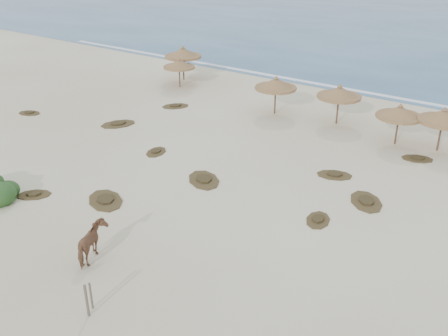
{
  "coord_description": "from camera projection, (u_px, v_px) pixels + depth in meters",
  "views": [
    {
      "loc": [
        16.28,
        -14.04,
        12.35
      ],
      "look_at": [
        2.44,
        5.0,
        1.14
      ],
      "focal_mm": 40.0,
      "sensor_mm": 36.0,
      "label": 1
    }
  ],
  "objects": [
    {
      "name": "ground",
      "position": [
        123.0,
        212.0,
        24.21
      ],
      "size": [
        160.0,
        160.0,
        0.0
      ],
      "primitive_type": "plane",
      "color": "beige",
      "rests_on": "ground"
    },
    {
      "name": "foam_line",
      "position": [
        343.0,
        89.0,
        43.2
      ],
      "size": [
        70.0,
        0.6,
        0.01
      ],
      "primitive_type": "cube",
      "color": "white",
      "rests_on": "ground"
    },
    {
      "name": "palapa_0",
      "position": [
        183.0,
        53.0,
        44.78
      ],
      "size": [
        4.03,
        4.03,
        3.12
      ],
      "rotation": [
        0.0,
        0.0,
        0.24
      ],
      "color": "brown",
      "rests_on": "ground"
    },
    {
      "name": "palapa_1",
      "position": [
        179.0,
        64.0,
        42.79
      ],
      "size": [
        3.1,
        3.1,
        2.58
      ],
      "rotation": [
        0.0,
        0.0,
        -0.13
      ],
      "color": "brown",
      "rests_on": "ground"
    },
    {
      "name": "palapa_2",
      "position": [
        276.0,
        84.0,
        36.37
      ],
      "size": [
        3.42,
        3.42,
        2.88
      ],
      "rotation": [
        0.0,
        0.0,
        -0.12
      ],
      "color": "brown",
      "rests_on": "ground"
    },
    {
      "name": "palapa_3",
      "position": [
        339.0,
        93.0,
        34.43
      ],
      "size": [
        3.69,
        3.69,
        2.88
      ],
      "rotation": [
        0.0,
        0.0,
        0.23
      ],
      "color": "brown",
      "rests_on": "ground"
    },
    {
      "name": "palapa_4",
      "position": [
        400.0,
        113.0,
        31.13
      ],
      "size": [
        3.01,
        3.01,
        2.7
      ],
      "rotation": [
        0.0,
        0.0,
        0.05
      ],
      "color": "brown",
      "rests_on": "ground"
    },
    {
      "name": "palapa_5",
      "position": [
        443.0,
        117.0,
        30.11
      ],
      "size": [
        3.25,
        3.25,
        2.84
      ],
      "rotation": [
        0.0,
        0.0,
        -0.08
      ],
      "color": "brown",
      "rests_on": "ground"
    },
    {
      "name": "horse",
      "position": [
        92.0,
        243.0,
        20.41
      ],
      "size": [
        1.62,
        2.04,
        1.57
      ],
      "primitive_type": "imported",
      "rotation": [
        0.0,
        0.0,
        3.63
      ],
      "color": "brown",
      "rests_on": "ground"
    },
    {
      "name": "fence_post_near",
      "position": [
        87.0,
        301.0,
        17.41
      ],
      "size": [
        0.13,
        0.13,
        1.35
      ],
      "primitive_type": "cylinder",
      "rotation": [
        0.0,
        0.0,
        -0.28
      ],
      "color": "#6C6051",
      "rests_on": "ground"
    },
    {
      "name": "fence_post_far",
      "position": [
        91.0,
        296.0,
        17.83
      ],
      "size": [
        0.09,
        0.09,
        1.12
      ],
      "primitive_type": "cylinder",
      "rotation": [
        0.0,
        0.0,
        0.13
      ],
      "color": "#6C6051",
      "rests_on": "ground"
    },
    {
      "name": "scrub_1",
      "position": [
        118.0,
        124.0,
        35.16
      ],
      "size": [
        2.53,
        2.91,
        0.16
      ],
      "rotation": [
        0.0,
        0.0,
        1.11
      ],
      "color": "brown",
      "rests_on": "ground"
    },
    {
      "name": "scrub_2",
      "position": [
        156.0,
        152.0,
        30.72
      ],
      "size": [
        1.55,
        1.93,
        0.16
      ],
      "rotation": [
        0.0,
        0.0,
        1.88
      ],
      "color": "brown",
      "rests_on": "ground"
    },
    {
      "name": "scrub_3",
      "position": [
        204.0,
        180.0,
        27.27
      ],
      "size": [
        2.95,
        2.75,
        0.16
      ],
      "rotation": [
        0.0,
        0.0,
        2.52
      ],
      "color": "brown",
      "rests_on": "ground"
    },
    {
      "name": "scrub_4",
      "position": [
        318.0,
        220.0,
        23.49
      ],
      "size": [
        1.5,
        1.92,
        0.16
      ],
      "rotation": [
        0.0,
        0.0,
        1.84
      ],
      "color": "brown",
      "rests_on": "ground"
    },
    {
      "name": "scrub_5",
      "position": [
        366.0,
        201.0,
        25.09
      ],
      "size": [
        2.61,
        2.78,
        0.16
      ],
      "rotation": [
        0.0,
        0.0,
        2.21
      ],
      "color": "brown",
      "rests_on": "ground"
    },
    {
      "name": "scrub_6",
      "position": [
        175.0,
        106.0,
        38.76
      ],
      "size": [
        2.34,
        2.47,
        0.16
      ],
      "rotation": [
        0.0,
        0.0,
        0.91
      ],
      "color": "brown",
      "rests_on": "ground"
    },
    {
      "name": "scrub_7",
      "position": [
        334.0,
        175.0,
        27.82
      ],
      "size": [
        2.32,
        1.97,
        0.16
      ],
      "rotation": [
        0.0,
        0.0,
        0.42
      ],
      "color": "brown",
      "rests_on": "ground"
    },
    {
      "name": "scrub_8",
      "position": [
        29.0,
        113.0,
        37.28
      ],
      "size": [
        1.97,
        1.59,
        0.16
      ],
      "rotation": [
        0.0,
        0.0,
        0.31
      ],
      "color": "brown",
      "rests_on": "ground"
    },
    {
      "name": "scrub_9",
      "position": [
        105.0,
        200.0,
        25.2
      ],
      "size": [
        2.97,
        2.57,
        0.16
      ],
      "rotation": [
        0.0,
        0.0,
        2.68
      ],
      "color": "brown",
      "rests_on": "ground"
    },
    {
      "name": "scrub_10",
      "position": [
        417.0,
        158.0,
        29.81
      ],
      "size": [
        2.16,
        1.81,
        0.16
      ],
      "rotation": [
        0.0,
        0.0,
        0.4
      ],
      "color": "brown",
      "rests_on": "ground"
    },
    {
      "name": "scrub_11",
      "position": [
        34.0,
        194.0,
        25.74
      ],
      "size": [
        2.04,
        2.0,
        0.16
      ],
      "rotation": [
        0.0,
        0.0,
        0.74
      ],
      "color": "brown",
      "rests_on": "ground"
    }
  ]
}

